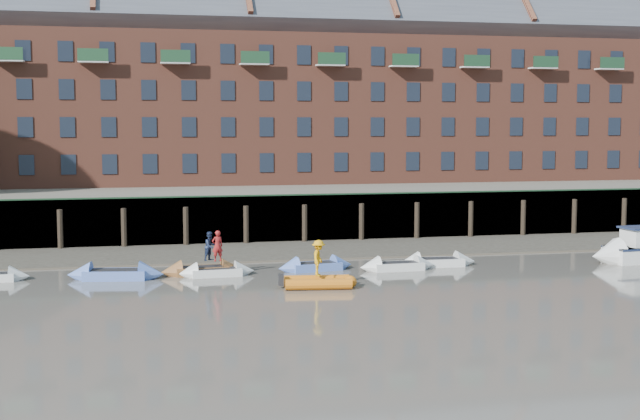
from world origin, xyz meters
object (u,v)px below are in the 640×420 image
object	(u,v)px
motor_launch	(634,251)
person_rower_a	(217,246)
rowboat_4	(315,266)
rowboat_2	(202,270)
rowboat_6	(437,262)
rowboat_1	(115,274)
rib_tender	(321,282)
rowboat_5	(398,266)
person_rower_b	(210,246)
rowboat_3	(216,272)
person_rib_crew	(319,258)

from	to	relation	value
motor_launch	person_rower_a	world-z (taller)	person_rower_a
rowboat_4	rowboat_2	bearing A→B (deg)	170.85
rowboat_6	rowboat_1	bearing A→B (deg)	-176.55
rowboat_4	rib_tender	bearing A→B (deg)	-108.71
rowboat_1	rowboat_5	distance (m)	15.27
person_rower_b	rowboat_3	bearing A→B (deg)	-84.50
rowboat_2	rowboat_6	bearing A→B (deg)	-4.56
person_rower_b	rowboat_6	bearing A→B (deg)	-41.02
rib_tender	motor_launch	distance (m)	20.02
rowboat_1	rib_tender	bearing A→B (deg)	-15.57
rowboat_1	motor_launch	world-z (taller)	motor_launch
rowboat_6	person_rib_crew	xyz separation A→B (m)	(-8.01, -4.97, 1.25)
rowboat_1	rib_tender	world-z (taller)	rowboat_1
person_rower_a	person_rower_b	world-z (taller)	person_rower_a
person_rower_a	rowboat_4	bearing A→B (deg)	173.49
rowboat_2	person_rower_b	distance (m)	1.46
rowboat_5	rib_tender	size ratio (longest dim) A/B	1.19
person_rower_b	person_rib_crew	size ratio (longest dim) A/B	0.87
rowboat_2	rowboat_5	bearing A→B (deg)	-8.92
rowboat_4	rowboat_6	distance (m)	7.11
rowboat_6	rowboat_4	bearing A→B (deg)	-178.32
rowboat_6	person_rower_b	world-z (taller)	person_rower_b
rowboat_2	rowboat_5	distance (m)	10.77
rowboat_3	rowboat_6	bearing A→B (deg)	-0.48
rowboat_5	rowboat_4	bearing A→B (deg)	167.26
rowboat_2	person_rower_a	world-z (taller)	person_rower_a
rowboat_6	person_rower_a	bearing A→B (deg)	-175.15
rowboat_4	motor_launch	xyz separation A→B (m)	(18.80, -1.13, 0.45)
person_rower_a	rowboat_3	bearing A→B (deg)	-45.59
rowboat_4	person_rib_crew	bearing A→B (deg)	-109.82
rowboat_6	rowboat_3	bearing A→B (deg)	-175.37
rowboat_4	person_rower_b	distance (m)	6.00
rowboat_2	rowboat_6	size ratio (longest dim) A/B	0.99
rowboat_5	rowboat_3	bearing A→B (deg)	176.76
rowboat_1	person_rower_b	distance (m)	5.14
rib_tender	person_rower_a	xyz separation A→B (m)	(-4.66, 4.42, 1.36)
rowboat_1	person_rower_a	distance (m)	5.49
rowboat_3	rowboat_4	world-z (taller)	rowboat_4
rowboat_6	person_rower_b	bearing A→B (deg)	-176.55
rowboat_6	person_rower_a	distance (m)	12.68
rowboat_3	rowboat_6	xyz separation A→B (m)	(12.66, 0.60, 0.02)
rowboat_6	person_rib_crew	bearing A→B (deg)	-146.29
rowboat_1	person_rower_b	size ratio (longest dim) A/B	3.30
rowboat_6	person_rower_a	size ratio (longest dim) A/B	2.74
rowboat_6	person_rib_crew	distance (m)	9.50
motor_launch	person_rower_a	bearing A→B (deg)	-6.26
rowboat_5	person_rower_b	xyz separation A→B (m)	(-10.31, 0.47, 1.36)
rowboat_1	rowboat_5	size ratio (longest dim) A/B	1.18
rowboat_5	person_rib_crew	world-z (taller)	person_rib_crew
rowboat_2	rib_tender	bearing A→B (deg)	-47.44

